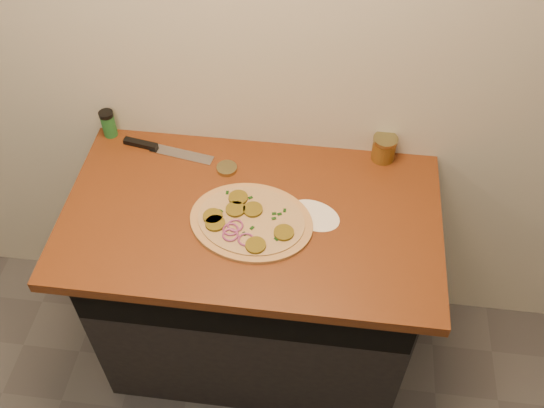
# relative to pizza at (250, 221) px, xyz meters

# --- Properties ---
(cabinet) EXTENTS (1.10, 0.60, 0.86)m
(cabinet) POSITION_rel_pizza_xyz_m (-0.00, 0.08, -0.48)
(cabinet) COLOR black
(cabinet) RESTS_ON ground
(countertop) EXTENTS (1.20, 0.70, 0.04)m
(countertop) POSITION_rel_pizza_xyz_m (-0.00, 0.05, -0.03)
(countertop) COLOR brown
(countertop) RESTS_ON cabinet
(pizza) EXTENTS (0.44, 0.44, 0.03)m
(pizza) POSITION_rel_pizza_xyz_m (0.00, 0.00, 0.00)
(pizza) COLOR tan
(pizza) RESTS_ON countertop
(chefs_knife) EXTENTS (0.33, 0.09, 0.02)m
(chefs_knife) POSITION_rel_pizza_xyz_m (-0.36, 0.29, -0.00)
(chefs_knife) COLOR #B7BAC1
(chefs_knife) RESTS_ON countertop
(mason_jar_lid) EXTENTS (0.09, 0.09, 0.01)m
(mason_jar_lid) POSITION_rel_pizza_xyz_m (-0.11, 0.22, -0.00)
(mason_jar_lid) COLOR #908854
(mason_jar_lid) RESTS_ON countertop
(salsa_jar) EXTENTS (0.08, 0.08, 0.09)m
(salsa_jar) POSITION_rel_pizza_xyz_m (0.41, 0.35, 0.04)
(salsa_jar) COLOR #A21D10
(salsa_jar) RESTS_ON countertop
(spice_shaker) EXTENTS (0.05, 0.05, 0.10)m
(spice_shaker) POSITION_rel_pizza_xyz_m (-0.55, 0.35, 0.04)
(spice_shaker) COLOR #21682D
(spice_shaker) RESTS_ON countertop
(flour_spill) EXTENTS (0.22, 0.22, 0.00)m
(flour_spill) POSITION_rel_pizza_xyz_m (0.19, 0.06, -0.01)
(flour_spill) COLOR silver
(flour_spill) RESTS_ON countertop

